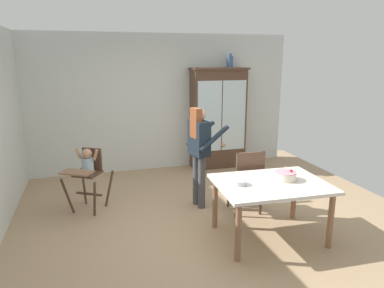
% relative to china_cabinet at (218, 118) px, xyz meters
% --- Properties ---
extents(ground_plane, '(6.24, 6.24, 0.00)m').
position_rel_china_cabinet_xyz_m(ground_plane, '(-1.11, -2.37, -1.03)').
color(ground_plane, tan).
extents(wall_back, '(5.32, 0.06, 2.70)m').
position_rel_china_cabinet_xyz_m(wall_back, '(-1.11, 0.26, 0.32)').
color(wall_back, silver).
rests_on(wall_back, ground_plane).
extents(china_cabinet, '(1.15, 0.48, 2.04)m').
position_rel_china_cabinet_xyz_m(china_cabinet, '(0.00, 0.00, 0.00)').
color(china_cabinet, '#4C3323').
rests_on(china_cabinet, ground_plane).
extents(ceramic_vase, '(0.13, 0.13, 0.27)m').
position_rel_china_cabinet_xyz_m(ceramic_vase, '(0.23, 0.00, 1.13)').
color(ceramic_vase, '#3D567F').
rests_on(ceramic_vase, china_cabinet).
extents(high_chair_with_toddler, '(0.79, 0.84, 0.95)m').
position_rel_china_cabinet_xyz_m(high_chair_with_toddler, '(-2.62, -1.51, -0.37)').
color(high_chair_with_toddler, '#4C3323').
rests_on(high_chair_with_toddler, ground_plane).
extents(adult_person, '(0.57, 0.56, 1.53)m').
position_rel_china_cabinet_xyz_m(adult_person, '(-0.99, -1.84, -0.06)').
color(adult_person, '#47474C').
rests_on(adult_person, ground_plane).
extents(dining_table, '(1.40, 1.08, 0.74)m').
position_rel_china_cabinet_xyz_m(dining_table, '(-0.44, -3.03, -0.38)').
color(dining_table, silver).
rests_on(dining_table, ground_plane).
extents(birthday_cake, '(0.28, 0.28, 0.19)m').
position_rel_china_cabinet_xyz_m(birthday_cake, '(-0.22, -2.99, -0.23)').
color(birthday_cake, beige).
rests_on(birthday_cake, dining_table).
extents(serving_bowl, '(0.18, 0.18, 0.05)m').
position_rel_china_cabinet_xyz_m(serving_bowl, '(-0.84, -2.99, -0.26)').
color(serving_bowl, '#B2BCC6').
rests_on(serving_bowl, dining_table).
extents(dining_chair_far_side, '(0.47, 0.47, 0.96)m').
position_rel_china_cabinet_xyz_m(dining_chair_far_side, '(-0.41, -2.30, -0.47)').
color(dining_chair_far_side, '#4C3323').
rests_on(dining_chair_far_side, ground_plane).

